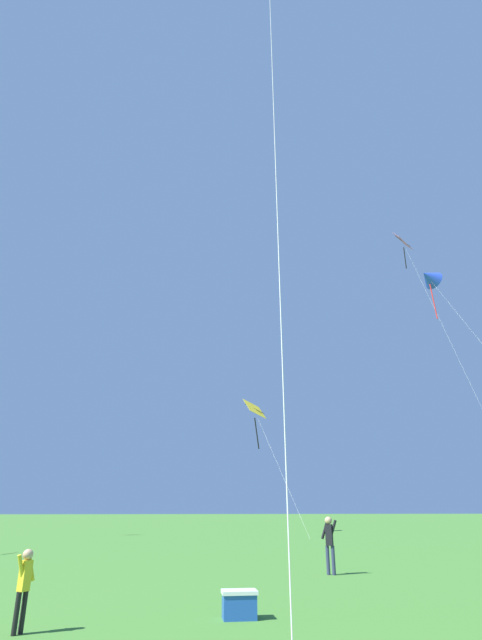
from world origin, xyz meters
name	(u,v)px	position (x,y,z in m)	size (l,w,h in m)	color
kite_blue_delta	(429,277)	(21.28, 36.94, 22.15)	(5.17, 12.86, 23.29)	blue
kite_yellow_diamond	(256,417)	(5.02, 39.51, 9.05)	(2.82, 10.95, 10.66)	yellow
kite_pink_low	(405,250)	(21.99, 41.92, 27.89)	(2.17, 13.07, 30.08)	pink
person_child_small	(24,582)	(-4.02, 6.58, 0.69)	(0.27, 0.33, 1.15)	black
person_foreground_watcher	(329,539)	(2.73, 12.80, 0.92)	(0.46, 0.31, 1.53)	#2D3351
picnic_cooler	(239,604)	(-0.62, 7.22, 0.22)	(0.60, 0.40, 0.44)	#2351B2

